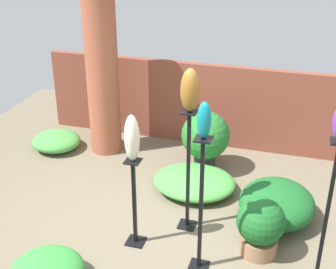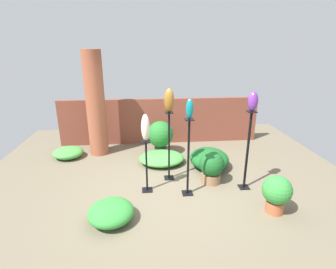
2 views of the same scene
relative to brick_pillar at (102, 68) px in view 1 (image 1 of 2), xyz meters
name	(u,v)px [view 1 (image 1 of 2)]	position (x,y,z in m)	size (l,w,h in m)	color
ground_plane	(176,242)	(1.64, -1.87, -1.30)	(8.00, 8.00, 0.00)	#6B604C
brick_wall_back	(221,106)	(1.64, 0.66, -0.66)	(5.60, 0.12, 1.28)	brown
brick_pillar	(102,68)	(0.00, 0.00, 0.00)	(0.47, 0.47, 2.61)	#9E5138
pedestal_ivory	(135,207)	(1.21, -1.99, -0.83)	(0.20, 0.20, 1.04)	black
pedestal_bronze	(188,176)	(1.68, -1.53, -0.63)	(0.20, 0.20, 1.45)	black
pedestal_violet	(326,222)	(3.13, -2.05, -0.58)	(0.20, 0.20, 1.57)	black
pedestal_teal	(201,212)	(1.98, -2.17, -0.62)	(0.20, 0.20, 1.48)	black
art_vase_ivory	(132,138)	(1.21, -1.99, -0.02)	(0.16, 0.16, 0.51)	beige
art_vase_bronze	(190,90)	(1.68, -1.53, 0.38)	(0.20, 0.20, 0.47)	brown
art_vase_teal	(204,120)	(1.98, -2.17, 0.36)	(0.13, 0.12, 0.36)	#0F727A
potted_plant_walkway_edge	(260,226)	(2.53, -1.77, -0.95)	(0.51, 0.51, 0.67)	#936B4C
potted_plant_near_pillar	(205,137)	(1.58, -0.19, -0.79)	(0.67, 0.67, 0.88)	#2D2D33
foliage_bed_east	(56,141)	(-0.74, -0.22, -1.17)	(0.74, 0.70, 0.26)	#479942
foliage_bed_west	(277,203)	(2.66, -1.08, -1.09)	(0.89, 1.00, 0.43)	#195923
foliage_bed_center	(194,182)	(1.58, -0.76, -1.18)	(1.08, 0.93, 0.25)	#479942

